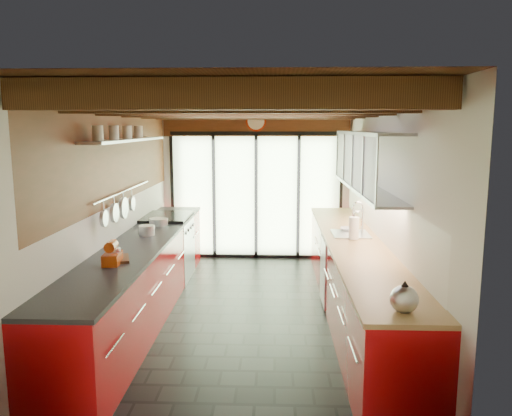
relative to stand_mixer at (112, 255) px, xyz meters
name	(u,v)px	position (x,y,z in m)	size (l,w,h in m)	color
ground	(248,315)	(1.27, 1.06, -1.01)	(5.50, 5.50, 0.00)	black
room_shell	(247,179)	(1.27, 1.06, 0.64)	(5.50, 5.50, 5.50)	silver
ceiling_beams	(249,110)	(1.27, 1.44, 1.45)	(3.14, 5.06, 4.90)	#593316
glass_door	(256,162)	(1.27, 3.76, 0.64)	(2.95, 0.10, 2.90)	#C6EAAD
left_counter	(142,277)	(0.00, 1.06, -0.55)	(0.68, 5.00, 0.92)	#B80B0E
range_stove	(168,248)	(0.00, 2.51, -0.54)	(0.66, 0.90, 0.97)	silver
right_counter	(354,279)	(2.54, 1.06, -0.55)	(0.68, 5.00, 0.92)	#B80B0E
sink_assembly	(352,231)	(2.56, 1.46, -0.05)	(0.45, 0.52, 0.43)	silver
upper_cabinets_right	(367,161)	(2.70, 1.36, 0.84)	(0.34, 3.00, 3.00)	silver
left_wall_fixtures	(126,159)	(-0.20, 1.21, 0.87)	(0.28, 2.60, 0.96)	silver
stand_mixer	(112,255)	(0.00, 0.00, 0.00)	(0.17, 0.27, 0.24)	#BF400F
pot_large	(147,230)	(0.00, 1.33, -0.03)	(0.19, 0.19, 0.12)	silver
pot_small	(159,222)	(0.00, 1.95, -0.05)	(0.25, 0.25, 0.10)	silver
cutting_board	(117,259)	(0.00, 0.14, -0.08)	(0.23, 0.32, 0.03)	brown
kettle	(404,297)	(2.54, -1.19, 0.01)	(0.25, 0.28, 0.24)	silver
paper_towel	(354,228)	(2.54, 1.18, 0.04)	(0.14, 0.14, 0.32)	white
soap_bottle	(353,232)	(2.54, 1.21, 0.00)	(0.08, 0.08, 0.18)	silver
bowl	(348,229)	(2.54, 1.66, -0.07)	(0.20, 0.20, 0.05)	silver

